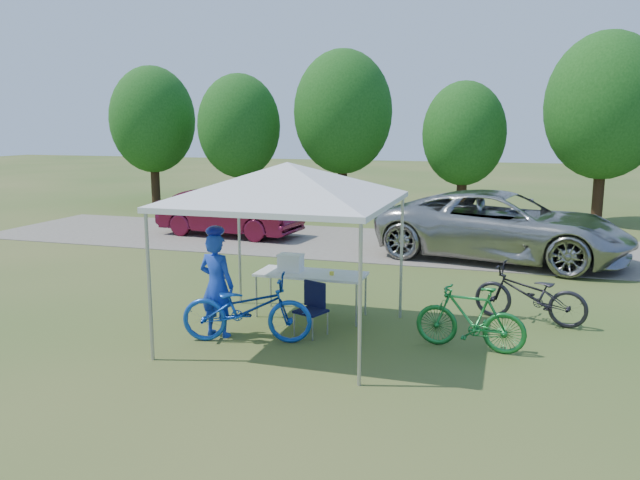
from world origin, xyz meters
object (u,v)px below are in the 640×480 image
Objects in this scene: minivan at (502,226)px; sedan at (229,212)px; bike_blue at (247,309)px; bike_dark at (530,294)px; folding_chair at (313,304)px; cooler at (291,263)px; folding_table at (311,275)px; bike_green at (470,318)px; cyclist at (217,285)px.

minivan reaches higher than sedan.
bike_dark is at bearing -74.71° from bike_blue.
cooler is (-0.68, 0.87, 0.44)m from folding_chair.
cooler is at bearing -141.51° from sedan.
folding_table is 6.53m from minivan.
sedan reaches higher than folding_chair.
bike_blue is 8.14m from minivan.
cooler is 8.19m from sedan.
bike_blue reaches higher than folding_chair.
bike_blue is at bearing -47.96° from bike_dark.
minivan reaches higher than folding_chair.
sedan is (-4.43, 6.89, -0.20)m from cooler.
bike_green is 10.83m from sedan.
folding_chair is 3.67m from bike_dark.
bike_blue is 4.72m from bike_dark.
cooler is at bearing -99.03° from bike_green.
minivan is at bearing -92.34° from sedan.
minivan is 1.40× the size of sedan.
bike_green is 6.66m from minivan.
cyclist is 0.27× the size of minivan.
bike_blue is (-0.84, -0.66, 0.04)m from folding_chair.
bike_blue is at bearing 165.74° from minivan.
folding_table is 8.39m from sedan.
minivan is (3.05, 5.77, 0.13)m from folding_table.
folding_chair is (0.31, -0.87, -0.24)m from folding_table.
bike_green is (2.74, -0.88, -0.24)m from folding_table.
cooler is 0.23× the size of bike_dark.
bike_dark is at bearing 10.59° from cooler.
folding_table is at bearing 164.04° from minivan.
sedan is (-5.11, 7.75, 0.25)m from folding_chair.
folding_table is 1.79m from cyclist.
folding_chair is 1.96× the size of cooler.
bike_dark is at bearing 11.65° from folding_table.
folding_table is 0.94× the size of bike_blue.
folding_table is 1.16× the size of bike_green.
bike_green is at bearing 21.33° from folding_chair.
cooler is 1.59m from bike_blue.
bike_dark is (3.61, 0.74, -0.24)m from folding_table.
cyclist is 0.89× the size of bike_dark.
sedan is at bearing 93.79° from minivan.
bike_blue is at bearing 177.28° from cyclist.
minivan is (-0.56, 5.03, 0.37)m from bike_dark.
folding_table is 3.69m from bike_dark.
cooler is at bearing 161.22° from minivan.
folding_table is at bearing -101.04° from bike_green.
minivan is (3.58, 7.30, 0.33)m from bike_blue.
bike_green is 1.84m from bike_dark.
minivan is at bearing 62.17° from folding_table.
minivan is at bearing -39.59° from bike_blue.
folding_table is 1.14× the size of cyclist.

